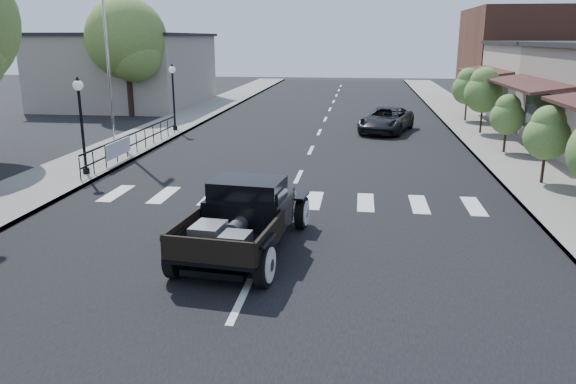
# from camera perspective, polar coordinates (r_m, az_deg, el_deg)

# --- Properties ---
(ground) EXTENTS (120.00, 120.00, 0.00)m
(ground) POSITION_cam_1_polar(r_m,az_deg,el_deg) (13.69, -2.19, -5.49)
(ground) COLOR black
(ground) RESTS_ON ground
(road) EXTENTS (14.00, 80.00, 0.02)m
(road) POSITION_cam_1_polar(r_m,az_deg,el_deg) (28.11, 2.89, 5.41)
(road) COLOR black
(road) RESTS_ON ground
(road_markings) EXTENTS (12.00, 60.00, 0.06)m
(road_markings) POSITION_cam_1_polar(r_m,az_deg,el_deg) (23.22, 1.89, 3.27)
(road_markings) COLOR silver
(road_markings) RESTS_ON ground
(sidewalk_left) EXTENTS (3.00, 80.00, 0.15)m
(sidewalk_left) POSITION_cam_1_polar(r_m,az_deg,el_deg) (29.98, -13.61, 5.75)
(sidewalk_left) COLOR gray
(sidewalk_left) RESTS_ON ground
(sidewalk_right) EXTENTS (3.00, 80.00, 0.15)m
(sidewalk_right) POSITION_cam_1_polar(r_m,az_deg,el_deg) (28.73, 20.10, 4.84)
(sidewalk_right) COLOR gray
(sidewalk_right) RESTS_ON ground
(low_building_left) EXTENTS (10.00, 12.00, 5.00)m
(low_building_left) POSITION_cam_1_polar(r_m,az_deg,el_deg) (44.14, -15.84, 11.74)
(low_building_left) COLOR #A29688
(low_building_left) RESTS_ON ground
(far_building_right) EXTENTS (11.00, 10.00, 7.00)m
(far_building_right) POSITION_cam_1_polar(r_m,az_deg,el_deg) (46.58, 24.64, 12.35)
(far_building_right) COLOR brown
(far_building_right) RESTS_ON ground
(railing) EXTENTS (0.08, 10.00, 1.00)m
(railing) POSITION_cam_1_polar(r_m,az_deg,el_deg) (24.86, -15.15, 5.08)
(railing) COLOR black
(railing) RESTS_ON sidewalk_left
(banner) EXTENTS (0.04, 2.20, 0.60)m
(banner) POSITION_cam_1_polar(r_m,az_deg,el_deg) (23.07, -16.79, 3.67)
(banner) COLOR silver
(banner) RESTS_ON sidewalk_left
(lamp_post_b) EXTENTS (0.36, 0.36, 3.44)m
(lamp_post_b) POSITION_cam_1_polar(r_m,az_deg,el_deg) (21.22, -20.20, 6.31)
(lamp_post_b) COLOR black
(lamp_post_b) RESTS_ON sidewalk_left
(lamp_post_c) EXTENTS (0.36, 0.36, 3.44)m
(lamp_post_c) POSITION_cam_1_polar(r_m,az_deg,el_deg) (30.37, -11.55, 9.41)
(lamp_post_c) COLOR black
(lamp_post_c) RESTS_ON sidewalk_left
(flagpole) EXTENTS (0.12, 0.12, 11.01)m
(flagpole) POSITION_cam_1_polar(r_m,az_deg,el_deg) (27.11, -18.14, 16.32)
(flagpole) COLOR silver
(flagpole) RESTS_ON sidewalk_left
(big_tree_far) EXTENTS (5.00, 5.00, 7.35)m
(big_tree_far) POSITION_cam_1_polar(r_m,az_deg,el_deg) (37.60, -15.98, 12.99)
(big_tree_far) COLOR #5C7733
(big_tree_far) RESTS_ON ground
(small_tree_b) EXTENTS (1.50, 1.50, 2.50)m
(small_tree_b) POSITION_cam_1_polar(r_m,az_deg,el_deg) (20.57, 24.71, 4.26)
(small_tree_b) COLOR #537837
(small_tree_b) RESTS_ON sidewalk_right
(small_tree_c) EXTENTS (1.42, 1.42, 2.36)m
(small_tree_c) POSITION_cam_1_polar(r_m,az_deg,el_deg) (25.65, 21.30, 6.41)
(small_tree_c) COLOR #537837
(small_tree_c) RESTS_ON sidewalk_right
(small_tree_d) EXTENTS (1.92, 1.92, 3.20)m
(small_tree_d) POSITION_cam_1_polar(r_m,az_deg,el_deg) (30.53, 19.18, 8.68)
(small_tree_d) COLOR #537837
(small_tree_d) RESTS_ON sidewalk_right
(small_tree_e) EXTENTS (1.76, 1.76, 2.93)m
(small_tree_e) POSITION_cam_1_polar(r_m,az_deg,el_deg) (34.92, 17.73, 9.32)
(small_tree_e) COLOR #537837
(small_tree_e) RESTS_ON sidewalk_right
(hotrod_pickup) EXTENTS (2.89, 5.27, 1.75)m
(hotrod_pickup) POSITION_cam_1_polar(r_m,az_deg,el_deg) (13.07, -4.37, -2.48)
(hotrod_pickup) COLOR black
(hotrod_pickup) RESTS_ON ground
(second_car) EXTENTS (3.39, 5.11, 1.30)m
(second_car) POSITION_cam_1_polar(r_m,az_deg,el_deg) (30.48, 9.95, 7.20)
(second_car) COLOR black
(second_car) RESTS_ON ground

